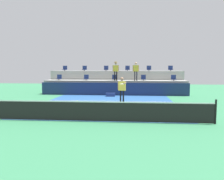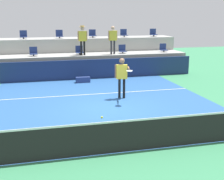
# 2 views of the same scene
# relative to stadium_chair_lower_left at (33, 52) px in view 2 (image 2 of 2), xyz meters

# --- Properties ---
(ground_plane) EXTENTS (40.00, 40.00, 0.00)m
(ground_plane) POSITION_rel_stadium_chair_lower_left_xyz_m (2.71, -7.23, -1.46)
(ground_plane) COLOR #388456
(court_inner_paint) EXTENTS (9.00, 10.00, 0.01)m
(court_inner_paint) POSITION_rel_stadium_chair_lower_left_xyz_m (2.71, -6.23, -1.46)
(court_inner_paint) COLOR #285693
(court_inner_paint) RESTS_ON ground_plane
(court_service_line) EXTENTS (9.00, 0.06, 0.00)m
(court_service_line) POSITION_rel_stadium_chair_lower_left_xyz_m (2.71, -4.83, -1.46)
(court_service_line) COLOR white
(court_service_line) RESTS_ON ground_plane
(tennis_net) EXTENTS (10.48, 0.08, 1.07)m
(tennis_net) POSITION_rel_stadium_chair_lower_left_xyz_m (2.71, -11.23, -0.97)
(tennis_net) COLOR black
(tennis_net) RESTS_ON ground_plane
(sponsor_backboard) EXTENTS (13.00, 0.16, 1.10)m
(sponsor_backboard) POSITION_rel_stadium_chair_lower_left_xyz_m (2.71, -1.23, -0.91)
(sponsor_backboard) COLOR navy
(sponsor_backboard) RESTS_ON ground_plane
(seating_tier_lower) EXTENTS (13.00, 1.80, 1.25)m
(seating_tier_lower) POSITION_rel_stadium_chair_lower_left_xyz_m (2.71, 0.07, -0.84)
(seating_tier_lower) COLOR #9E9E99
(seating_tier_lower) RESTS_ON ground_plane
(seating_tier_upper) EXTENTS (13.00, 1.80, 2.10)m
(seating_tier_upper) POSITION_rel_stadium_chair_lower_left_xyz_m (2.71, 1.87, -0.41)
(seating_tier_upper) COLOR #9E9E99
(seating_tier_upper) RESTS_ON ground_plane
(stadium_chair_lower_left) EXTENTS (0.44, 0.40, 0.52)m
(stadium_chair_lower_left) POSITION_rel_stadium_chair_lower_left_xyz_m (0.00, 0.00, 0.00)
(stadium_chair_lower_left) COLOR #2D2D33
(stadium_chair_lower_left) RESTS_ON seating_tier_lower
(stadium_chair_lower_center) EXTENTS (0.44, 0.40, 0.52)m
(stadium_chair_lower_center) POSITION_rel_stadium_chair_lower_left_xyz_m (2.66, 0.00, 0.00)
(stadium_chair_lower_center) COLOR #2D2D33
(stadium_chair_lower_center) RESTS_ON seating_tier_lower
(stadium_chair_lower_right) EXTENTS (0.44, 0.40, 0.52)m
(stadium_chair_lower_right) POSITION_rel_stadium_chair_lower_left_xyz_m (5.34, 0.00, 0.00)
(stadium_chair_lower_right) COLOR #2D2D33
(stadium_chair_lower_right) RESTS_ON seating_tier_lower
(stadium_chair_lower_far_right) EXTENTS (0.44, 0.40, 0.52)m
(stadium_chair_lower_far_right) POSITION_rel_stadium_chair_lower_left_xyz_m (8.06, 0.00, 0.00)
(stadium_chair_lower_far_right) COLOR #2D2D33
(stadium_chair_lower_far_right) RESTS_ON seating_tier_lower
(stadium_chair_upper_left) EXTENTS (0.44, 0.40, 0.52)m
(stadium_chair_upper_left) POSITION_rel_stadium_chair_lower_left_xyz_m (-0.53, 1.80, 0.85)
(stadium_chair_upper_left) COLOR #2D2D33
(stadium_chair_upper_left) RESTS_ON seating_tier_upper
(stadium_chair_upper_mid_left) EXTENTS (0.44, 0.40, 0.52)m
(stadium_chair_upper_mid_left) POSITION_rel_stadium_chair_lower_left_xyz_m (1.68, 1.80, 0.85)
(stadium_chair_upper_mid_left) COLOR #2D2D33
(stadium_chair_upper_mid_left) RESTS_ON seating_tier_upper
(stadium_chair_upper_mid_right) EXTENTS (0.44, 0.40, 0.52)m
(stadium_chair_upper_mid_right) POSITION_rel_stadium_chair_lower_left_xyz_m (3.83, 1.80, 0.85)
(stadium_chair_upper_mid_right) COLOR #2D2D33
(stadium_chair_upper_mid_right) RESTS_ON seating_tier_upper
(stadium_chair_upper_right) EXTENTS (0.44, 0.40, 0.52)m
(stadium_chair_upper_right) POSITION_rel_stadium_chair_lower_left_xyz_m (5.95, 1.80, 0.85)
(stadium_chair_upper_right) COLOR #2D2D33
(stadium_chair_upper_right) RESTS_ON seating_tier_upper
(stadium_chair_upper_far_right) EXTENTS (0.44, 0.40, 0.52)m
(stadium_chair_upper_far_right) POSITION_rel_stadium_chair_lower_left_xyz_m (8.05, 1.80, 0.85)
(stadium_chair_upper_far_right) COLOR #2D2D33
(stadium_chair_upper_far_right) RESTS_ON seating_tier_upper
(tennis_player) EXTENTS (0.60, 1.30, 1.78)m
(tennis_player) POSITION_rel_stadium_chair_lower_left_xyz_m (3.64, -5.84, -0.37)
(tennis_player) COLOR black
(tennis_player) RESTS_ON ground_plane
(spectator_with_hat) EXTENTS (0.59, 0.42, 1.72)m
(spectator_with_hat) POSITION_rel_stadium_chair_lower_left_xyz_m (2.81, -0.38, 0.84)
(spectator_with_hat) COLOR black
(spectator_with_hat) RESTS_ON seating_tier_lower
(spectator_in_grey) EXTENTS (0.58, 0.23, 1.67)m
(spectator_in_grey) POSITION_rel_stadium_chair_lower_left_xyz_m (4.63, -0.38, 0.79)
(spectator_in_grey) COLOR #2D2D33
(spectator_in_grey) RESTS_ON seating_tier_lower
(tennis_ball) EXTENTS (0.07, 0.07, 0.07)m
(tennis_ball) POSITION_rel_stadium_chair_lower_left_xyz_m (1.70, -10.54, -0.66)
(tennis_ball) COLOR #CCE033
(equipment_bag) EXTENTS (0.76, 0.28, 0.30)m
(equipment_bag) POSITION_rel_stadium_chair_lower_left_xyz_m (2.51, -2.17, -1.31)
(equipment_bag) COLOR navy
(equipment_bag) RESTS_ON ground_plane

